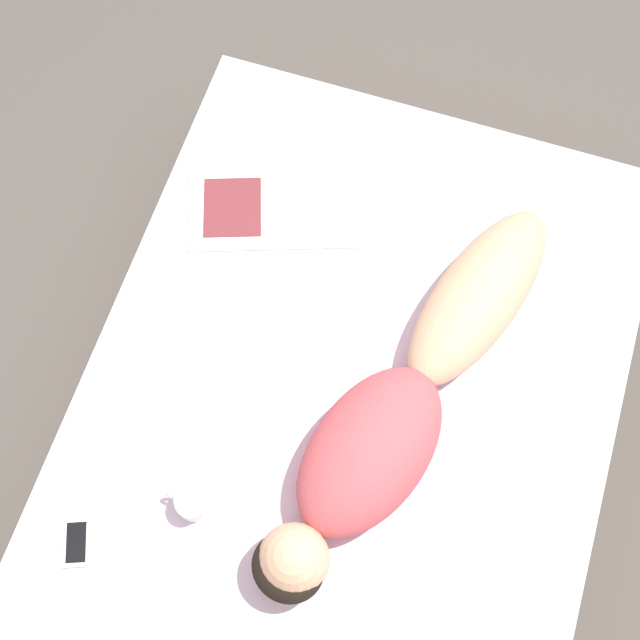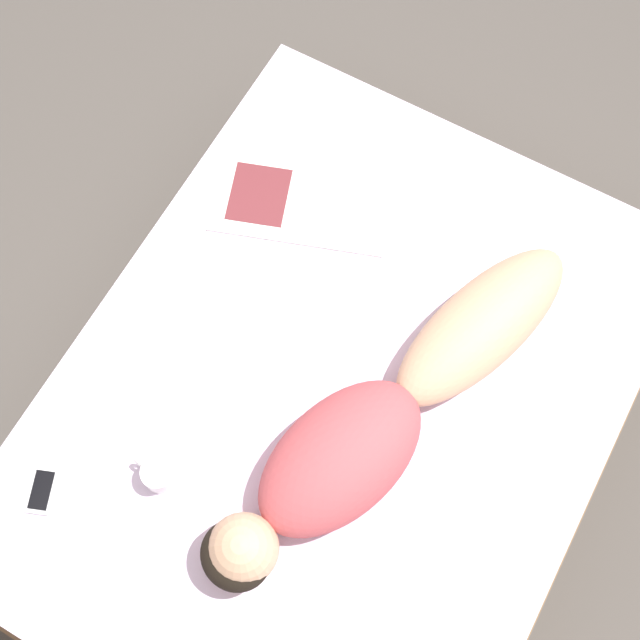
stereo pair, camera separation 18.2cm
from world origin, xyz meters
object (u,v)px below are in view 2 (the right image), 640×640
Objects in this scene: open_magazine at (300,201)px; cell_phone at (42,490)px; person at (383,418)px; coffee_mug at (158,474)px.

open_magazine is 1.15m from cell_phone.
cell_phone is (0.74, 0.62, -0.09)m from person.
coffee_mug is at bearing 75.92° from open_magazine.
person is at bearing -137.57° from coffee_mug.
coffee_mug is (-0.09, 0.94, 0.04)m from open_magazine.
open_magazine is at bearing -120.31° from cell_phone.
person is 0.97m from cell_phone.
coffee_mug reaches higher than open_magazine.
person is 0.64m from coffee_mug.
open_magazine is 4.85× the size of coffee_mug.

